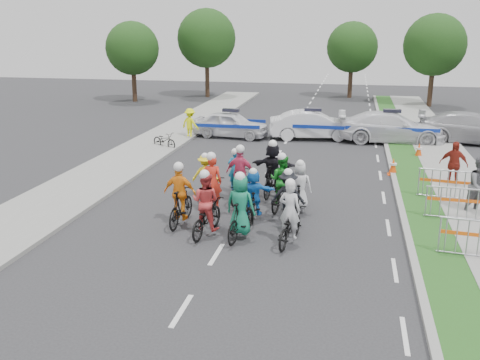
% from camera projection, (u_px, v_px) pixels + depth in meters
% --- Properties ---
extents(ground, '(90.00, 90.00, 0.00)m').
position_uv_depth(ground, '(216.00, 255.00, 14.25)').
color(ground, '#28282B').
rests_on(ground, ground).
extents(curb_right, '(0.20, 60.00, 0.12)m').
position_uv_depth(curb_right, '(401.00, 206.00, 17.92)').
color(curb_right, gray).
rests_on(curb_right, ground).
extents(grass_strip, '(1.20, 60.00, 0.11)m').
position_uv_depth(grass_strip, '(422.00, 208.00, 17.78)').
color(grass_strip, '#294E19').
rests_on(grass_strip, ground).
extents(sidewalk_right, '(2.40, 60.00, 0.13)m').
position_uv_depth(sidewalk_right, '(480.00, 211.00, 17.42)').
color(sidewalk_right, gray).
rests_on(sidewalk_right, ground).
extents(sidewalk_left, '(3.00, 60.00, 0.13)m').
position_uv_depth(sidewalk_left, '(83.00, 185.00, 20.23)').
color(sidewalk_left, gray).
rests_on(sidewalk_left, ground).
extents(rider_0, '(0.98, 1.96, 1.92)m').
position_uv_depth(rider_0, '(290.00, 222.00, 14.82)').
color(rider_0, black).
rests_on(rider_0, ground).
extents(rider_1, '(0.92, 1.97, 2.01)m').
position_uv_depth(rider_1, '(241.00, 213.00, 15.12)').
color(rider_1, black).
rests_on(rider_1, ground).
extents(rider_2, '(0.95, 2.02, 1.98)m').
position_uv_depth(rider_2, '(206.00, 211.00, 15.45)').
color(rider_2, black).
rests_on(rider_2, ground).
extents(rider_3, '(1.03, 1.94, 2.01)m').
position_uv_depth(rider_3, '(181.00, 201.00, 16.19)').
color(rider_3, black).
rests_on(rider_3, ground).
extents(rider_4, '(1.06, 1.84, 1.82)m').
position_uv_depth(rider_4, '(288.00, 203.00, 16.17)').
color(rider_4, black).
rests_on(rider_4, ground).
extents(rider_5, '(1.40, 1.66, 1.70)m').
position_uv_depth(rider_5, '(253.00, 198.00, 16.65)').
color(rider_5, black).
rests_on(rider_5, ground).
extents(rider_6, '(1.04, 2.11, 2.06)m').
position_uv_depth(rider_6, '(212.00, 193.00, 17.26)').
color(rider_6, black).
rests_on(rider_6, ground).
extents(rider_7, '(0.76, 1.73, 1.81)m').
position_uv_depth(rider_7, '(300.00, 192.00, 17.24)').
color(rider_7, black).
rests_on(rider_7, ground).
extents(rider_8, '(1.02, 1.99, 1.93)m').
position_uv_depth(rider_8, '(282.00, 188.00, 17.67)').
color(rider_8, black).
rests_on(rider_8, ground).
extents(rider_9, '(1.08, 2.00, 2.04)m').
position_uv_depth(rider_9, '(241.00, 180.00, 18.33)').
color(rider_9, black).
rests_on(rider_9, ground).
extents(rider_10, '(0.99, 1.71, 1.69)m').
position_uv_depth(rider_10, '(206.00, 181.00, 18.64)').
color(rider_10, black).
rests_on(rider_10, ground).
extents(rider_11, '(1.70, 2.02, 2.06)m').
position_uv_depth(rider_11, '(273.00, 173.00, 18.99)').
color(rider_11, black).
rests_on(rider_11, ground).
extents(rider_12, '(0.89, 1.73, 1.68)m').
position_uv_depth(rider_12, '(235.00, 178.00, 19.41)').
color(rider_12, black).
rests_on(rider_12, ground).
extents(police_car_0, '(4.29, 2.15, 1.40)m').
position_uv_depth(police_car_0, '(231.00, 124.00, 29.19)').
color(police_car_0, silver).
rests_on(police_car_0, ground).
extents(police_car_1, '(4.80, 2.37, 1.51)m').
position_uv_depth(police_car_1, '(312.00, 125.00, 28.70)').
color(police_car_1, silver).
rests_on(police_car_1, ground).
extents(police_car_2, '(5.51, 2.37, 1.58)m').
position_uv_depth(police_car_2, '(391.00, 127.00, 27.85)').
color(police_car_2, silver).
rests_on(police_car_2, ground).
extents(civilian_sedan, '(5.69, 2.92, 1.58)m').
position_uv_depth(civilian_sedan, '(472.00, 128.00, 27.64)').
color(civilian_sedan, '#A9A9AD').
rests_on(civilian_sedan, ground).
extents(spectator_1, '(1.16, 1.08, 1.92)m').
position_uv_depth(spectator_1, '(480.00, 186.00, 17.00)').
color(spectator_1, '#5C5C61').
rests_on(spectator_1, ground).
extents(spectator_2, '(1.11, 0.72, 1.76)m').
position_uv_depth(spectator_2, '(453.00, 164.00, 20.05)').
color(spectator_2, maroon).
rests_on(spectator_2, ground).
extents(marshal_hiviz, '(1.21, 0.97, 1.63)m').
position_uv_depth(marshal_hiviz, '(190.00, 124.00, 28.81)').
color(marshal_hiviz, '#F4FF0D').
rests_on(marshal_hiviz, ground).
extents(barrier_0, '(2.04, 0.73, 1.12)m').
position_uv_depth(barrier_0, '(479.00, 241.00, 13.71)').
color(barrier_0, '#A5A8AD').
rests_on(barrier_0, ground).
extents(barrier_1, '(2.02, 0.59, 1.12)m').
position_uv_depth(barrier_1, '(458.00, 205.00, 16.45)').
color(barrier_1, '#A5A8AD').
rests_on(barrier_1, ground).
extents(barrier_2, '(2.05, 0.76, 1.12)m').
position_uv_depth(barrier_2, '(448.00, 186.00, 18.44)').
color(barrier_2, '#A5A8AD').
rests_on(barrier_2, ground).
extents(cone_0, '(0.40, 0.40, 0.70)m').
position_uv_depth(cone_0, '(393.00, 167.00, 21.84)').
color(cone_0, '#F24C0C').
rests_on(cone_0, ground).
extents(cone_1, '(0.40, 0.40, 0.70)m').
position_uv_depth(cone_1, '(419.00, 151.00, 24.64)').
color(cone_1, '#F24C0C').
rests_on(cone_1, ground).
extents(parked_bike, '(1.62, 1.20, 0.81)m').
position_uv_depth(parked_bike, '(164.00, 140.00, 26.58)').
color(parked_bike, black).
rests_on(parked_bike, ground).
extents(tree_0, '(4.20, 4.20, 6.30)m').
position_uv_depth(tree_0, '(132.00, 48.00, 42.20)').
color(tree_0, '#382619').
rests_on(tree_0, ground).
extents(tree_1, '(4.55, 4.55, 6.82)m').
position_uv_depth(tree_1, '(435.00, 45.00, 39.40)').
color(tree_1, '#382619').
rests_on(tree_1, ground).
extents(tree_3, '(4.90, 4.90, 7.35)m').
position_uv_depth(tree_3, '(207.00, 38.00, 44.77)').
color(tree_3, '#382619').
rests_on(tree_3, ground).
extents(tree_4, '(4.20, 4.20, 6.30)m').
position_uv_depth(tree_4, '(352.00, 47.00, 44.46)').
color(tree_4, '#382619').
rests_on(tree_4, ground).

